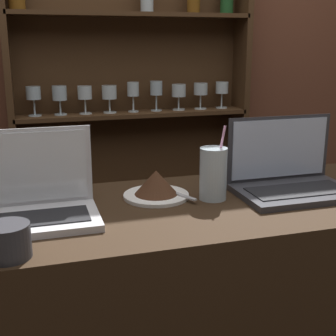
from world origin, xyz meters
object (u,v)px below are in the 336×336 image
Objects in this scene: laptop_near at (26,201)px; water_glass at (213,174)px; laptop_far at (290,176)px; coffee_cup at (8,241)px; cake_plate at (156,186)px.

laptop_near reaches higher than water_glass.
laptop_far reaches higher than coffee_cup.
cake_plate is 0.90× the size of water_glass.
laptop_far reaches higher than cake_plate.
laptop_far is (0.75, 0.01, -0.00)m from laptop_near.
coffee_cup is (-0.04, -0.21, -0.01)m from laptop_near.
laptop_far is 1.63× the size of water_glass.
cake_plate is (0.36, 0.08, -0.02)m from laptop_near.
cake_plate reaches higher than coffee_cup.
laptop_near is at bearing -178.03° from water_glass.
laptop_far is 3.63× the size of coffee_cup.
water_glass is at bearing -21.56° from cake_plate.
laptop_near reaches higher than laptop_far.
laptop_far is 0.40m from cake_plate.
cake_plate is at bearing 12.14° from laptop_near.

